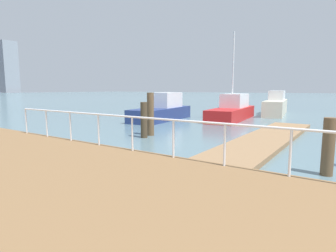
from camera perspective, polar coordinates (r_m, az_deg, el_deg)
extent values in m
plane|color=slate|center=(14.95, -15.77, -1.44)|extent=(300.00, 300.00, 0.00)
cube|color=#93704C|center=(12.72, 19.30, -2.75)|extent=(12.31, 2.00, 0.18)
cylinder|color=white|center=(6.56, 23.91, -5.11)|extent=(0.06, 0.06, 1.05)
cylinder|color=white|center=(6.97, 11.61, -3.87)|extent=(0.06, 0.06, 1.05)
cylinder|color=white|center=(7.66, 1.13, -2.66)|extent=(0.06, 0.06, 1.05)
cylinder|color=white|center=(8.56, -7.36, -1.62)|extent=(0.06, 0.06, 1.05)
cylinder|color=white|center=(9.62, -14.11, -0.76)|extent=(0.06, 0.06, 1.05)
cylinder|color=white|center=(10.79, -19.45, -0.08)|extent=(0.06, 0.06, 1.05)
cylinder|color=white|center=(12.03, -23.73, 0.47)|extent=(0.06, 0.06, 1.05)
cylinder|color=white|center=(13.33, -27.19, 0.92)|extent=(0.06, 0.06, 1.05)
cylinder|color=#473826|center=(13.03, -4.98, 1.24)|extent=(0.32, 0.32, 1.68)
cylinder|color=brown|center=(8.47, 30.14, -3.74)|extent=(0.31, 0.31, 1.55)
cylinder|color=brown|center=(13.64, -3.62, 2.45)|extent=(0.34, 0.34, 2.11)
cube|color=navy|center=(20.37, -1.42, 2.51)|extent=(6.45, 2.69, 0.91)
cube|color=white|center=(20.94, -0.47, 5.42)|extent=(2.72, 1.87, 1.11)
cube|color=red|center=(21.19, 12.99, 2.48)|extent=(7.21, 2.63, 0.89)
cube|color=white|center=(21.85, 13.58, 5.13)|extent=(3.09, 1.82, 1.02)
cylinder|color=silver|center=(21.15, 13.25, 11.10)|extent=(0.12, 0.12, 5.48)
cube|color=beige|center=(26.41, 21.30, 3.59)|extent=(7.38, 2.57, 1.29)
cube|color=white|center=(27.20, 21.55, 5.92)|extent=(3.14, 1.65, 0.84)
cube|color=#8C939E|center=(187.46, -30.00, 10.46)|extent=(8.58, 8.18, 29.21)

